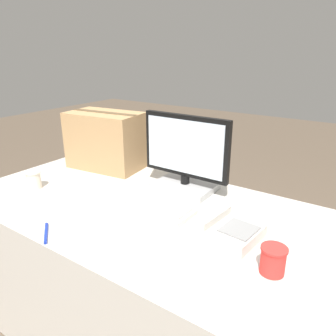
% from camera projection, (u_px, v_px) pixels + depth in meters
% --- Properties ---
extents(ground_plane, '(12.00, 12.00, 0.00)m').
position_uv_depth(ground_plane, '(153.00, 332.00, 1.69)').
color(ground_plane, brown).
extents(office_desk, '(1.80, 0.90, 0.71)m').
position_uv_depth(office_desk, '(152.00, 275.00, 1.57)').
color(office_desk, beige).
rests_on(office_desk, ground_plane).
extents(monitor, '(0.46, 0.21, 0.38)m').
position_uv_depth(monitor, '(185.00, 159.00, 1.59)').
color(monitor, '#B7B7B7').
rests_on(monitor, office_desk).
extents(keyboard, '(0.42, 0.16, 0.03)m').
position_uv_depth(keyboard, '(149.00, 205.00, 1.45)').
color(keyboard, beige).
rests_on(keyboard, office_desk).
extents(desk_phone, '(0.22, 0.22, 0.08)m').
position_uv_depth(desk_phone, '(228.00, 230.00, 1.22)').
color(desk_phone, beige).
rests_on(desk_phone, office_desk).
extents(paper_cup_left, '(0.08, 0.08, 0.09)m').
position_uv_depth(paper_cup_left, '(34.00, 180.00, 1.64)').
color(paper_cup_left, beige).
rests_on(paper_cup_left, office_desk).
extents(paper_cup_right, '(0.08, 0.08, 0.09)m').
position_uv_depth(paper_cup_right, '(273.00, 260.00, 1.02)').
color(paper_cup_right, red).
rests_on(paper_cup_right, office_desk).
extents(spoon, '(0.11, 0.11, 0.00)m').
position_uv_depth(spoon, '(84.00, 202.00, 1.50)').
color(spoon, silver).
rests_on(spoon, office_desk).
extents(cardboard_box, '(0.45, 0.30, 0.33)m').
position_uv_depth(cardboard_box, '(106.00, 140.00, 1.90)').
color(cardboard_box, tan).
rests_on(cardboard_box, office_desk).
extents(pen_marker, '(0.12, 0.10, 0.01)m').
position_uv_depth(pen_marker, '(46.00, 233.00, 1.24)').
color(pen_marker, '#1933B2').
rests_on(pen_marker, office_desk).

